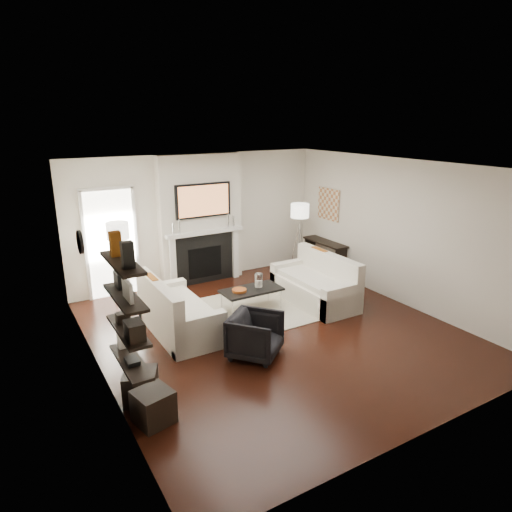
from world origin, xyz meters
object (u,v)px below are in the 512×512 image
loveseat_right_base (314,292)px  coffee_table (251,290)px  armchair (255,333)px  lamp_right_shade (300,211)px  loveseat_left_base (180,320)px  ottoman_near (141,386)px  lamp_left_shade (118,231)px

loveseat_right_base → coffee_table: size_ratio=1.64×
armchair → lamp_right_shade: 4.00m
loveseat_left_base → coffee_table: size_ratio=1.64×
ottoman_near → loveseat_right_base: bearing=20.9°
loveseat_right_base → lamp_left_shade: size_ratio=4.50×
loveseat_left_base → armchair: size_ratio=2.50×
armchair → lamp_right_shade: lamp_right_shade is taller
loveseat_left_base → armchair: (0.67, -1.31, 0.15)m
lamp_left_shade → lamp_right_shade: same height
lamp_left_shade → loveseat_right_base: bearing=-27.9°
armchair → lamp_right_shade: size_ratio=1.80×
armchair → ottoman_near: bearing=148.0°
armchair → ottoman_near: (-1.80, -0.24, -0.16)m
armchair → lamp_right_shade: (2.72, 2.72, 1.09)m
loveseat_left_base → coffee_table: 1.47m
coffee_table → loveseat_left_base: bearing=-174.0°
lamp_left_shade → ottoman_near: (-0.62, -3.13, -1.25)m
loveseat_left_base → lamp_right_shade: size_ratio=4.50×
armchair → coffee_table: bearing=22.3°
loveseat_right_base → lamp_left_shade: 3.80m
lamp_right_shade → ottoman_near: (-4.52, -2.96, -1.25)m
coffee_table → armchair: size_ratio=1.53×
lamp_right_shade → ottoman_near: size_ratio=1.00×
loveseat_right_base → armchair: size_ratio=2.50×
loveseat_left_base → lamp_left_shade: 2.07m
armchair → lamp_left_shade: (-1.18, 2.89, 1.09)m
armchair → ottoman_near: 1.82m
ottoman_near → armchair: bearing=7.8°
loveseat_right_base → lamp_left_shade: (-3.18, 1.68, 1.24)m
loveseat_left_base → loveseat_right_base: size_ratio=1.00×
coffee_table → ottoman_near: 3.09m
lamp_left_shade → lamp_right_shade: bearing=-2.5°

